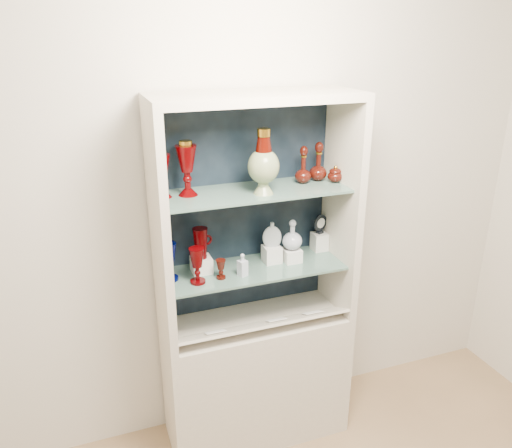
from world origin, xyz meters
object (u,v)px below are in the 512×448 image
object	(u,v)px
ruby_pitcher	(201,243)
flat_flask	(272,234)
enamel_urn	(264,162)
clear_round_decanter	(292,235)
pedestal_lamp_right	(187,168)
ruby_decanter_a	(303,162)
lidded_bowl	(335,174)
cameo_medallion	(320,224)
ruby_goblet_tall	(197,266)
ruby_decanter_b	(319,160)
ruby_goblet_small	(221,269)
clear_square_bottle	(243,265)
cobalt_goblet	(169,262)
pedestal_lamp_left	(162,174)

from	to	relation	value
ruby_pitcher	flat_flask	bearing A→B (deg)	-15.75
enamel_urn	clear_round_decanter	size ratio (longest dim) A/B	1.98
pedestal_lamp_right	flat_flask	bearing A→B (deg)	-0.60
ruby_decanter_a	lidded_bowl	xyz separation A→B (m)	(0.16, -0.04, -0.06)
cameo_medallion	ruby_goblet_tall	bearing A→B (deg)	171.87
pedestal_lamp_right	ruby_goblet_tall	bearing A→B (deg)	-87.40
ruby_goblet_tall	flat_flask	size ratio (longest dim) A/B	1.32
ruby_decanter_b	cameo_medallion	xyz separation A→B (m)	(0.05, 0.04, -0.37)
cameo_medallion	ruby_decanter_a	bearing A→B (deg)	-178.98
ruby_goblet_small	ruby_pitcher	bearing A→B (deg)	125.39
pedestal_lamp_right	flat_flask	distance (m)	0.58
pedestal_lamp_right	lidded_bowl	xyz separation A→B (m)	(0.76, -0.04, -0.09)
ruby_decanter_a	clear_square_bottle	size ratio (longest dim) A/B	1.80
ruby_decanter_a	cobalt_goblet	distance (m)	0.84
lidded_bowl	flat_flask	world-z (taller)	lidded_bowl
ruby_goblet_small	flat_flask	size ratio (longest dim) A/B	0.72
ruby_decanter_a	cobalt_goblet	xyz separation A→B (m)	(-0.72, -0.02, -0.43)
ruby_decanter_b	ruby_pitcher	size ratio (longest dim) A/B	1.35
ruby_decanter_a	clear_square_bottle	xyz separation A→B (m)	(-0.37, -0.10, -0.47)
pedestal_lamp_right	clear_round_decanter	distance (m)	0.67
cobalt_goblet	cameo_medallion	size ratio (longest dim) A/B	1.73
ruby_decanter_b	clear_square_bottle	size ratio (longest dim) A/B	1.79
ruby_decanter_b	cameo_medallion	world-z (taller)	ruby_decanter_b
pedestal_lamp_right	ruby_decanter_b	xyz separation A→B (m)	(0.69, 0.01, -0.02)
pedestal_lamp_right	lidded_bowl	world-z (taller)	pedestal_lamp_right
clear_square_bottle	flat_flask	xyz separation A→B (m)	(0.20, 0.10, 0.10)
cobalt_goblet	clear_round_decanter	bearing A→B (deg)	-0.88
pedestal_lamp_right	clear_square_bottle	bearing A→B (deg)	-24.07
pedestal_lamp_left	ruby_decanter_b	size ratio (longest dim) A/B	1.03
pedestal_lamp_right	ruby_goblet_small	world-z (taller)	pedestal_lamp_right
ruby_goblet_small	flat_flask	distance (m)	0.34
pedestal_lamp_left	ruby_goblet_tall	bearing A→B (deg)	-41.31
ruby_decanter_b	ruby_pitcher	bearing A→B (deg)	-179.31
lidded_bowl	ruby_pitcher	size ratio (longest dim) A/B	0.56
ruby_decanter_b	lidded_bowl	world-z (taller)	ruby_decanter_b
ruby_pitcher	pedestal_lamp_left	bearing A→B (deg)	166.21
pedestal_lamp_left	ruby_decanter_a	size ratio (longest dim) A/B	1.03
pedestal_lamp_right	cameo_medallion	distance (m)	0.84
cameo_medallion	ruby_pitcher	bearing A→B (deg)	163.87
pedestal_lamp_right	enamel_urn	distance (m)	0.36
ruby_pitcher	enamel_urn	bearing A→B (deg)	-33.78
ruby_pitcher	cameo_medallion	bearing A→B (deg)	-10.39
enamel_urn	flat_flask	world-z (taller)	enamel_urn
pedestal_lamp_left	pedestal_lamp_right	bearing A→B (deg)	-2.57
pedestal_lamp_right	ruby_decanter_a	xyz separation A→B (m)	(0.60, -0.00, -0.02)
enamel_urn	ruby_pitcher	world-z (taller)	enamel_urn
ruby_goblet_small	pedestal_lamp_left	bearing A→B (deg)	157.12
lidded_bowl	pedestal_lamp_left	bearing A→B (deg)	176.75
cobalt_goblet	ruby_pitcher	world-z (taller)	ruby_pitcher
pedestal_lamp_right	clear_square_bottle	world-z (taller)	pedestal_lamp_right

